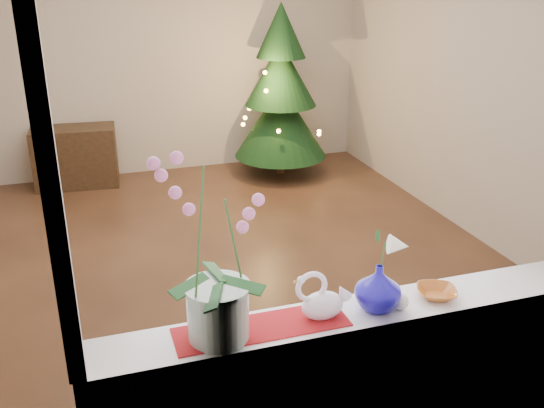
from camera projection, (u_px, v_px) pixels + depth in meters
The scene contains 15 objects.
ground at pixel (222, 261), 4.94m from camera, with size 5.00×5.00×0.00m, color #372116.
wall_back at pixel (164, 52), 6.65m from camera, with size 4.50×0.10×2.70m, color #BFB3A7.
wall_front at pixel (370, 229), 2.23m from camera, with size 4.50×0.10×2.70m, color #BFB3A7.
wall_right at pixel (478, 79), 5.08m from camera, with size 0.10×5.00×2.70m, color #BFB3A7.
windowsill at pixel (349, 316), 2.51m from camera, with size 2.20×0.26×0.04m, color white.
window_frame at pixel (372, 135), 2.13m from camera, with size 2.22×0.06×1.60m, color white, non-canonical shape.
runner at pixel (262, 327), 2.39m from camera, with size 0.70×0.20×0.01m, color maroon.
orchid_pot at pixel (216, 250), 2.20m from camera, with size 0.26×0.26×0.75m, color silver, non-canonical shape.
swan at pixel (323, 295), 2.43m from camera, with size 0.24×0.11×0.21m, color white, non-canonical shape.
blue_vase at pixel (378, 284), 2.48m from camera, with size 0.22×0.22×0.23m, color #0D0677.
lily at pixel (382, 240), 2.41m from camera, with size 0.13×0.07×0.17m, color white, non-canonical shape.
paperweight at pixel (400, 301), 2.51m from camera, with size 0.07×0.07×0.07m, color silver.
amber_dish at pixel (436, 293), 2.61m from camera, with size 0.14×0.14×0.04m, color #A6561E.
xmas_tree at pixel (281, 92), 6.64m from camera, with size 1.03×1.03×1.89m, color black, non-canonical shape.
side_table at pixel (76, 157), 6.50m from camera, with size 0.86×0.43×0.64m, color black.
Camera 1 is at (-0.97, -4.32, 2.26)m, focal length 40.00 mm.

